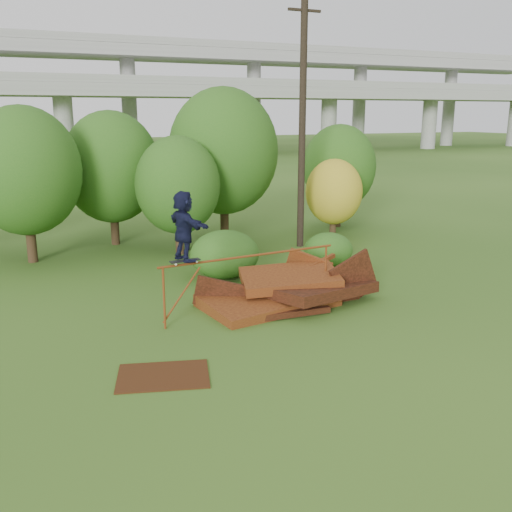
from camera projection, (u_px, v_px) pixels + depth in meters
name	position (u px, v px, depth m)	size (l,w,h in m)	color
ground	(315.00, 330.00, 14.77)	(240.00, 240.00, 0.00)	#2D5116
scrap_pile	(289.00, 291.00, 16.76)	(5.57, 3.38, 1.80)	#43190C
grind_rail	(251.00, 266.00, 15.70)	(5.34, 0.50, 1.69)	brown
skateboard	(185.00, 261.00, 14.72)	(0.81, 0.28, 0.08)	black
skater	(184.00, 226.00, 14.50)	(1.67, 0.53, 1.80)	black
flat_plate	(163.00, 376.00, 12.16)	(1.93, 1.38, 0.03)	#3B1E0C
tree_0	(24.00, 171.00, 20.68)	(4.09, 4.09, 5.77)	black
tree_1	(111.00, 167.00, 23.60)	(4.02, 4.02, 5.59)	black
tree_2	(178.00, 185.00, 22.04)	(3.30, 3.30, 4.65)	black
tree_3	(224.00, 152.00, 24.60)	(4.73, 4.73, 6.57)	black
tree_4	(334.00, 192.00, 25.41)	(2.54, 2.54, 3.51)	black
tree_5	(339.00, 167.00, 27.51)	(3.53, 3.53, 4.96)	black
shrub_left	(225.00, 254.00, 19.28)	(2.36, 2.18, 1.64)	#1B5015
shrub_right	(328.00, 250.00, 20.65)	(1.80, 1.65, 1.28)	#1B5015
utility_pole	(302.00, 122.00, 22.80)	(1.40, 0.28, 10.08)	black
freeway_overpass	(57.00, 71.00, 68.10)	(160.00, 15.00, 13.70)	gray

